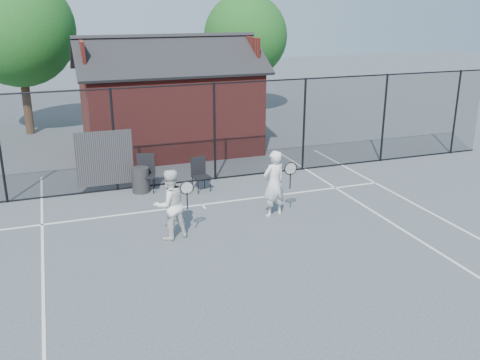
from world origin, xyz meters
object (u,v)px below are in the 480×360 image
object	(u,v)px
player_front	(274,184)
player_back	(170,204)
clubhouse	(169,107)
waste_bin	(141,180)
chair_left	(146,174)
chair_right	(201,175)

from	to	relation	value
player_front	player_back	xyz separation A→B (m)	(-2.79, -0.46, -0.04)
clubhouse	player_back	xyz separation A→B (m)	(-1.76, -7.82, -0.78)
waste_bin	player_front	bearing A→B (deg)	-45.56
player_front	chair_left	xyz separation A→B (m)	(-2.75, 2.96, -0.34)
clubhouse	waste_bin	world-z (taller)	clubhouse
clubhouse	chair_right	size ratio (longest dim) A/B	6.78
chair_right	clubhouse	bearing A→B (deg)	78.58
clubhouse	chair_right	world-z (taller)	clubhouse
chair_left	chair_right	world-z (taller)	chair_left
player_front	waste_bin	size ratio (longest dim) A/B	2.36
player_back	waste_bin	size ratio (longest dim) A/B	2.26
clubhouse	chair_right	xyz separation A→B (m)	(-0.20, -4.90, -1.13)
player_front	chair_right	world-z (taller)	player_front
player_front	chair_right	size ratio (longest dim) A/B	1.81
clubhouse	player_back	size ratio (longest dim) A/B	3.92
player_front	player_back	world-z (taller)	player_front
waste_bin	clubhouse	bearing A→B (deg)	66.90
player_back	waste_bin	world-z (taller)	player_back
player_front	chair_left	bearing A→B (deg)	132.85
clubhouse	chair_left	size ratio (longest dim) A/B	6.10
player_back	chair_left	xyz separation A→B (m)	(0.04, 3.42, -0.30)
player_front	chair_left	distance (m)	4.05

